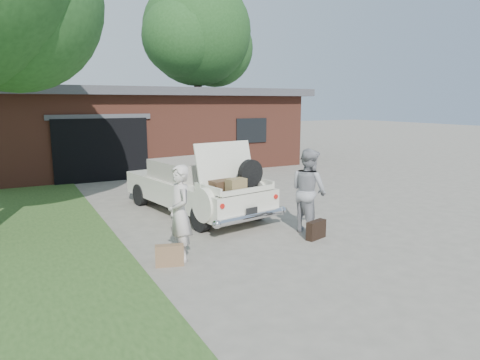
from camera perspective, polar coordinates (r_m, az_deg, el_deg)
name	(u,v)px	position (r m, az deg, el deg)	size (l,w,h in m)	color
ground	(254,237)	(8.92, 1.84, -7.58)	(90.00, 90.00, 0.00)	gray
house	(144,127)	(19.56, -12.74, 6.94)	(12.80, 7.80, 3.30)	brown
tree_right	(199,37)	(24.93, -5.54, 18.49)	(6.80, 5.91, 9.54)	#38281E
sedan	(195,186)	(10.77, -5.97, -0.84)	(2.48, 4.78, 1.87)	silver
woman_left	(180,213)	(7.51, -8.05, -4.41)	(0.62, 0.40, 1.69)	beige
woman_right	(309,191)	(9.15, 9.15, -1.44)	(0.87, 0.68, 1.80)	gray
suitcase_left	(169,255)	(7.45, -9.39, -9.89)	(0.48, 0.15, 0.37)	#856244
suitcase_right	(316,230)	(8.88, 10.11, -6.55)	(0.49, 0.16, 0.38)	black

